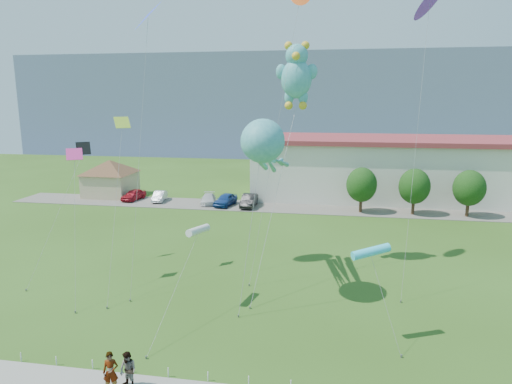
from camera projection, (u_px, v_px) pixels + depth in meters
The scene contains 25 objects.
ground at pixel (196, 364), 23.40m from camera, with size 160.00×160.00×0.00m, color #2E4E16.
parking_strip at pixel (278, 207), 57.19m from camera, with size 70.00×6.00×0.06m, color #59544C.
hill_ridge at pixel (313, 102), 136.78m from camera, with size 160.00×50.00×25.00m, color slate.
pavilion at pixel (110, 175), 63.45m from camera, with size 9.20×9.20×5.00m.
warehouse at pixel (480, 169), 60.77m from camera, with size 61.00×15.00×8.20m.
rope_fence at pixel (188, 374), 22.09m from camera, with size 26.05×0.05×0.50m.
tree_near at pixel (362, 185), 53.90m from camera, with size 3.60×3.60×5.47m.
tree_mid at pixel (414, 186), 52.91m from camera, with size 3.60×3.60×5.47m.
tree_far at pixel (469, 188), 51.92m from camera, with size 3.60×3.60×5.47m.
pedestrian_left at pixel (111, 372), 20.89m from camera, with size 0.71×0.46×1.94m, color gray.
pedestrian_right at pixel (128, 370), 21.15m from camera, with size 0.87×0.68×1.79m, color gray.
parked_car_red at pixel (134, 195), 61.00m from camera, with size 1.68×4.18×1.42m, color #A71421.
parked_car_silver at pixel (159, 196), 60.37m from camera, with size 1.37×3.92×1.29m, color silver.
parked_car_white at pixel (208, 199), 58.89m from camera, with size 1.71×4.21×1.22m, color silver.
parked_car_blue at pixel (226, 200), 57.82m from camera, with size 1.79×4.44×1.51m, color navy.
parked_car_black at pixel (249, 200), 57.22m from camera, with size 1.64×4.71×1.55m, color black.
octopus_kite at pixel (265, 150), 30.52m from camera, with size 2.85×9.82×12.13m.
teddy_bear_kite at pixel (296, 74), 35.31m from camera, with size 3.63×10.56×17.68m.
small_kite_black at pixel (78, 162), 36.61m from camera, with size 1.70×7.88×9.83m.
small_kite_cyan at pixel (371, 252), 24.95m from camera, with size 1.98×2.97×5.58m.
small_kite_blue at pixel (147, 22), 33.63m from camera, with size 1.80×7.83×20.10m.
small_kite_purple at pixel (429, 8), 32.67m from camera, with size 2.64×7.59×20.95m.
small_kite_white at pixel (198, 231), 29.47m from camera, with size 1.13×8.21×5.44m.
small_kite_pink at pixel (74, 169), 32.22m from camera, with size 3.18×6.05×9.91m.
small_kite_yellow at pixel (120, 142), 33.89m from camera, with size 2.41×7.91×12.03m.
Camera 1 is at (6.61, -20.33, 13.35)m, focal length 32.00 mm.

